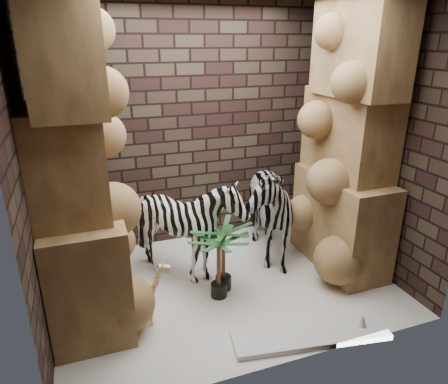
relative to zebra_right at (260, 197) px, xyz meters
name	(u,v)px	position (x,y,z in m)	size (l,w,h in m)	color
floor	(226,284)	(-0.61, -0.50, -0.76)	(3.50, 3.50, 0.00)	white
wall_back	(192,127)	(-0.61, 0.75, 0.74)	(3.50, 3.50, 0.00)	black
wall_front	(288,197)	(-0.61, -1.75, 0.74)	(3.50, 3.50, 0.00)	black
wall_left	(30,171)	(-2.36, -0.50, 0.74)	(3.00, 3.00, 0.00)	black
wall_right	(375,138)	(1.14, -0.50, 0.74)	(3.00, 3.00, 0.00)	black
rock_pillar_left	(74,167)	(-2.01, -0.50, 0.74)	(0.68, 1.30, 3.00)	tan
rock_pillar_right	(350,141)	(0.81, -0.50, 0.74)	(0.58, 1.25, 3.00)	tan
zebra_right	(260,197)	(0.00, 0.00, 0.00)	(0.69, 1.29, 1.52)	white
zebra_left	(189,233)	(-0.94, -0.22, -0.21)	(0.99, 1.22, 1.11)	white
giraffe_toy	(141,293)	(-1.58, -0.84, -0.43)	(0.34, 0.11, 0.67)	#FCECA8
palm_front	(223,258)	(-0.67, -0.56, -0.38)	(0.36, 0.36, 0.76)	#0E491C
palm_back	(219,266)	(-0.76, -0.67, -0.40)	(0.36, 0.36, 0.72)	#0E491C
surfboard	(310,335)	(-0.19, -1.55, -0.74)	(1.43, 0.35, 0.05)	white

